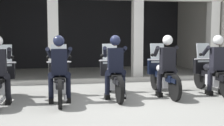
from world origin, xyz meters
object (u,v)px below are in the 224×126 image
(police_officer_center, at_px, (115,61))
(police_officer_far_right, at_px, (217,60))
(police_officer_right, at_px, (167,60))
(motorcycle_right, at_px, (163,76))
(police_officer_left, at_px, (59,63))
(motorcycle_center, at_px, (113,77))
(motorcycle_far_right, at_px, (211,75))
(motorcycle_far_left, at_px, (1,81))
(motorcycle_left, at_px, (59,80))

(police_officer_center, xyz_separation_m, police_officer_far_right, (2.73, -0.06, 0.00))
(police_officer_right, bearing_deg, motorcycle_right, 97.48)
(police_officer_left, height_order, police_officer_center, same)
(motorcycle_center, height_order, police_officer_center, police_officer_center)
(police_officer_left, relative_size, motorcycle_far_right, 0.78)
(motorcycle_far_left, height_order, police_officer_left, police_officer_left)
(police_officer_right, bearing_deg, motorcycle_far_left, -174.77)
(police_officer_left, xyz_separation_m, police_officer_right, (2.73, 0.18, 0.00))
(motorcycle_far_left, distance_m, motorcycle_center, 2.73)
(police_officer_center, relative_size, motorcycle_right, 0.78)
(police_officer_left, bearing_deg, motorcycle_center, 33.18)
(police_officer_left, xyz_separation_m, police_officer_far_right, (4.10, 0.11, 0.00))
(police_officer_left, height_order, police_officer_right, same)
(motorcycle_far_right, distance_m, police_officer_far_right, 0.52)
(motorcycle_far_right, bearing_deg, police_officer_center, -163.10)
(motorcycle_far_left, distance_m, police_officer_left, 1.48)
(police_officer_left, bearing_deg, police_officer_center, 21.94)
(motorcycle_far_right, bearing_deg, police_officer_far_right, -77.99)
(police_officer_left, distance_m, police_officer_right, 2.74)
(motorcycle_left, height_order, motorcycle_right, same)
(police_officer_center, bearing_deg, motorcycle_far_left, -173.14)
(motorcycle_center, bearing_deg, motorcycle_right, 11.27)
(motorcycle_far_left, bearing_deg, police_officer_far_right, 5.58)
(motorcycle_far_left, relative_size, motorcycle_far_right, 1.00)
(motorcycle_center, bearing_deg, motorcycle_left, -161.90)
(police_officer_right, distance_m, police_officer_far_right, 1.37)
(motorcycle_right, height_order, police_officer_far_right, police_officer_far_right)
(police_officer_center, height_order, police_officer_right, same)
(motorcycle_left, distance_m, police_officer_center, 1.44)
(police_officer_center, bearing_deg, police_officer_far_right, 9.53)
(motorcycle_far_left, height_order, police_officer_right, police_officer_right)
(police_officer_left, distance_m, motorcycle_center, 1.51)
(motorcycle_right, xyz_separation_m, police_officer_right, (-0.00, -0.28, 0.44))
(motorcycle_right, xyz_separation_m, police_officer_far_right, (1.36, -0.36, 0.44))
(motorcycle_center, height_order, motorcycle_right, same)
(police_officer_left, height_order, motorcycle_center, police_officer_left)
(motorcycle_right, bearing_deg, police_officer_far_right, -6.90)
(motorcycle_far_left, height_order, police_officer_far_right, police_officer_far_right)
(police_officer_center, bearing_deg, motorcycle_center, 100.58)
(police_officer_center, bearing_deg, motorcycle_right, 22.97)
(motorcycle_far_left, bearing_deg, police_officer_left, -6.72)
(motorcycle_left, bearing_deg, motorcycle_far_right, 16.23)
(motorcycle_left, xyz_separation_m, motorcycle_center, (1.37, 0.17, 0.00))
(motorcycle_left, bearing_deg, police_officer_left, -75.59)
(motorcycle_center, xyz_separation_m, police_officer_far_right, (2.73, -0.35, 0.44))
(police_officer_right, bearing_deg, police_officer_left, -168.40)
(motorcycle_far_left, xyz_separation_m, motorcycle_far_right, (5.46, 0.03, 0.00))
(police_officer_center, height_order, motorcycle_right, police_officer_center)
(police_officer_left, height_order, motorcycle_far_right, police_officer_left)
(motorcycle_center, relative_size, police_officer_right, 1.29)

